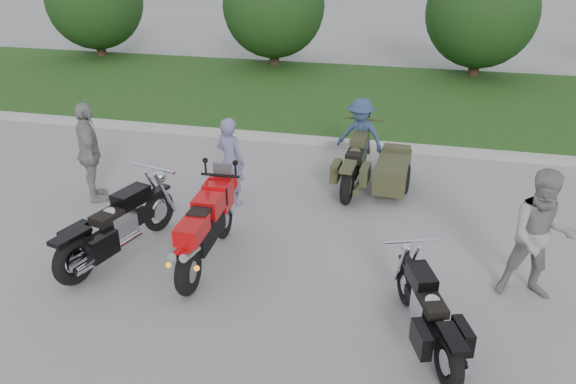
% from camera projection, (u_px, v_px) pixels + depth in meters
% --- Properties ---
extents(ground, '(80.00, 80.00, 0.00)m').
position_uv_depth(ground, '(239.00, 284.00, 8.12)').
color(ground, '#A0A09B').
rests_on(ground, ground).
extents(curb, '(60.00, 0.30, 0.15)m').
position_uv_depth(curb, '(316.00, 141.00, 13.37)').
color(curb, '#B5B1AA').
rests_on(curb, ground).
extents(grass_strip, '(60.00, 8.00, 0.14)m').
position_uv_depth(grass_strip, '(342.00, 95.00, 17.02)').
color(grass_strip, '#335E20').
rests_on(grass_strip, ground).
extents(tree_far_left, '(3.60, 3.60, 4.00)m').
position_uv_depth(tree_far_left, '(95.00, 1.00, 21.16)').
color(tree_far_left, '#3F2B1C').
rests_on(tree_far_left, ground).
extents(tree_mid_left, '(3.60, 3.60, 4.00)m').
position_uv_depth(tree_mid_left, '(274.00, 6.00, 19.70)').
color(tree_mid_left, '#3F2B1C').
rests_on(tree_mid_left, ground).
extents(tree_mid_right, '(3.60, 3.60, 4.00)m').
position_uv_depth(tree_mid_right, '(482.00, 12.00, 18.23)').
color(tree_mid_right, '#3F2B1C').
rests_on(tree_mid_right, ground).
extents(sportbike_red, '(0.41, 2.30, 1.09)m').
position_uv_depth(sportbike_red, '(205.00, 227.00, 8.34)').
color(sportbike_red, black).
rests_on(sportbike_red, ground).
extents(cruiser_left, '(0.83, 2.48, 0.98)m').
position_uv_depth(cruiser_left, '(115.00, 229.00, 8.58)').
color(cruiser_left, black).
rests_on(cruiser_left, ground).
extents(cruiser_right, '(0.91, 2.07, 0.83)m').
position_uv_depth(cruiser_right, '(429.00, 316.00, 6.77)').
color(cruiser_right, black).
rests_on(cruiser_right, ground).
extents(cruiser_sidecar, '(1.25, 2.45, 0.94)m').
position_uv_depth(cruiser_sidecar, '(377.00, 169.00, 10.87)').
color(cruiser_sidecar, black).
rests_on(cruiser_sidecar, ground).
extents(person_stripe, '(0.70, 0.58, 1.65)m').
position_uv_depth(person_stripe, '(230.00, 161.00, 10.20)').
color(person_stripe, slate).
rests_on(person_stripe, ground).
extents(person_grey, '(0.95, 0.76, 1.89)m').
position_uv_depth(person_grey, '(541.00, 236.00, 7.47)').
color(person_grey, gray).
rests_on(person_grey, ground).
extents(person_denim, '(1.17, 0.92, 1.59)m').
position_uv_depth(person_denim, '(360.00, 136.00, 11.52)').
color(person_denim, '#314868').
rests_on(person_denim, ground).
extents(person_back, '(1.03, 1.16, 1.89)m').
position_uv_depth(person_back, '(90.00, 153.00, 10.26)').
color(person_back, gray).
rests_on(person_back, ground).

